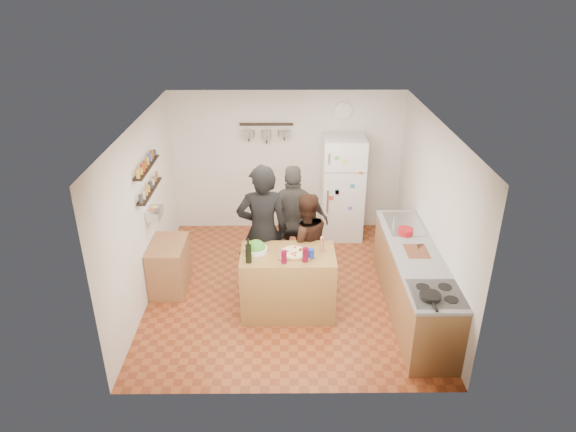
{
  "coord_description": "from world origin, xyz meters",
  "views": [
    {
      "loc": [
        -0.05,
        -6.42,
        4.26
      ],
      "look_at": [
        0.0,
        0.1,
        1.15
      ],
      "focal_mm": 32.0,
      "sensor_mm": 36.0,
      "label": 1
    }
  ],
  "objects_px": {
    "counter_run": "(414,283)",
    "skillet": "(430,296)",
    "prep_island": "(288,283)",
    "person_left": "(263,231)",
    "pepper_mill": "(322,246)",
    "fridge": "(342,188)",
    "side_table": "(169,266)",
    "person_center": "(305,244)",
    "wine_bottle": "(249,254)",
    "salt_canister": "(311,254)",
    "wall_clock": "(344,111)",
    "red_bowl": "(405,232)",
    "person_back": "(294,221)",
    "salad_bowl": "(256,250)"
  },
  "relations": [
    {
      "from": "prep_island",
      "to": "person_back",
      "type": "xyz_separation_m",
      "value": [
        0.1,
        1.02,
        0.42
      ]
    },
    {
      "from": "red_bowl",
      "to": "person_center",
      "type": "bearing_deg",
      "value": 179.04
    },
    {
      "from": "counter_run",
      "to": "skillet",
      "type": "distance_m",
      "value": 1.15
    },
    {
      "from": "person_center",
      "to": "counter_run",
      "type": "xyz_separation_m",
      "value": [
        1.46,
        -0.54,
        -0.32
      ]
    },
    {
      "from": "red_bowl",
      "to": "side_table",
      "type": "height_order",
      "value": "red_bowl"
    },
    {
      "from": "wine_bottle",
      "to": "fridge",
      "type": "height_order",
      "value": "fridge"
    },
    {
      "from": "wall_clock",
      "to": "salad_bowl",
      "type": "bearing_deg",
      "value": -118.15
    },
    {
      "from": "counter_run",
      "to": "wall_clock",
      "type": "bearing_deg",
      "value": 105.92
    },
    {
      "from": "wine_bottle",
      "to": "pepper_mill",
      "type": "xyz_separation_m",
      "value": [
        0.95,
        0.27,
        -0.03
      ]
    },
    {
      "from": "prep_island",
      "to": "skillet",
      "type": "distance_m",
      "value": 1.98
    },
    {
      "from": "wine_bottle",
      "to": "skillet",
      "type": "bearing_deg",
      "value": -21.35
    },
    {
      "from": "wall_clock",
      "to": "side_table",
      "type": "bearing_deg",
      "value": -143.13
    },
    {
      "from": "wine_bottle",
      "to": "fridge",
      "type": "bearing_deg",
      "value": 59.9
    },
    {
      "from": "pepper_mill",
      "to": "person_center",
      "type": "relative_size",
      "value": 0.12
    },
    {
      "from": "red_bowl",
      "to": "wall_clock",
      "type": "relative_size",
      "value": 0.71
    },
    {
      "from": "salad_bowl",
      "to": "counter_run",
      "type": "relative_size",
      "value": 0.12
    },
    {
      "from": "counter_run",
      "to": "side_table",
      "type": "distance_m",
      "value": 3.5
    },
    {
      "from": "person_back",
      "to": "side_table",
      "type": "distance_m",
      "value": 1.95
    },
    {
      "from": "wine_bottle",
      "to": "salt_canister",
      "type": "relative_size",
      "value": 1.87
    },
    {
      "from": "salad_bowl",
      "to": "fridge",
      "type": "bearing_deg",
      "value": 58.46
    },
    {
      "from": "prep_island",
      "to": "wall_clock",
      "type": "xyz_separation_m",
      "value": [
        0.96,
        2.62,
        1.69
      ]
    },
    {
      "from": "person_left",
      "to": "fridge",
      "type": "distance_m",
      "value": 2.23
    },
    {
      "from": "counter_run",
      "to": "salad_bowl",
      "type": "bearing_deg",
      "value": 178.45
    },
    {
      "from": "pepper_mill",
      "to": "person_center",
      "type": "bearing_deg",
      "value": 112.74
    },
    {
      "from": "person_back",
      "to": "side_table",
      "type": "relative_size",
      "value": 2.2
    },
    {
      "from": "prep_island",
      "to": "salad_bowl",
      "type": "bearing_deg",
      "value": 173.21
    },
    {
      "from": "person_left",
      "to": "counter_run",
      "type": "distance_m",
      "value": 2.18
    },
    {
      "from": "skillet",
      "to": "wall_clock",
      "type": "distance_m",
      "value": 3.91
    },
    {
      "from": "pepper_mill",
      "to": "counter_run",
      "type": "height_order",
      "value": "pepper_mill"
    },
    {
      "from": "person_back",
      "to": "skillet",
      "type": "relative_size",
      "value": 7.17
    },
    {
      "from": "wine_bottle",
      "to": "person_center",
      "type": "relative_size",
      "value": 0.16
    },
    {
      "from": "person_back",
      "to": "salad_bowl",
      "type": "bearing_deg",
      "value": 63.89
    },
    {
      "from": "salad_bowl",
      "to": "salt_canister",
      "type": "bearing_deg",
      "value": -13.28
    },
    {
      "from": "prep_island",
      "to": "wine_bottle",
      "type": "distance_m",
      "value": 0.79
    },
    {
      "from": "prep_island",
      "to": "salt_canister",
      "type": "xyz_separation_m",
      "value": [
        0.3,
        -0.12,
        0.52
      ]
    },
    {
      "from": "wine_bottle",
      "to": "person_back",
      "type": "height_order",
      "value": "person_back"
    },
    {
      "from": "fridge",
      "to": "counter_run",
      "type": "bearing_deg",
      "value": -71.94
    },
    {
      "from": "prep_island",
      "to": "counter_run",
      "type": "distance_m",
      "value": 1.71
    },
    {
      "from": "person_back",
      "to": "red_bowl",
      "type": "bearing_deg",
      "value": 163.77
    },
    {
      "from": "person_left",
      "to": "counter_run",
      "type": "relative_size",
      "value": 0.75
    },
    {
      "from": "pepper_mill",
      "to": "fridge",
      "type": "relative_size",
      "value": 0.1
    },
    {
      "from": "wine_bottle",
      "to": "side_table",
      "type": "bearing_deg",
      "value": 146.23
    },
    {
      "from": "salad_bowl",
      "to": "person_left",
      "type": "distance_m",
      "value": 0.44
    },
    {
      "from": "person_left",
      "to": "person_center",
      "type": "distance_m",
      "value": 0.64
    },
    {
      "from": "skillet",
      "to": "side_table",
      "type": "height_order",
      "value": "skillet"
    },
    {
      "from": "prep_island",
      "to": "person_left",
      "type": "bearing_deg",
      "value": 125.57
    },
    {
      "from": "salt_canister",
      "to": "person_center",
      "type": "relative_size",
      "value": 0.09
    },
    {
      "from": "salt_canister",
      "to": "person_back",
      "type": "relative_size",
      "value": 0.07
    },
    {
      "from": "skillet",
      "to": "red_bowl",
      "type": "bearing_deg",
      "value": 88.16
    },
    {
      "from": "person_center",
      "to": "wall_clock",
      "type": "height_order",
      "value": "wall_clock"
    }
  ]
}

